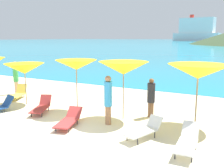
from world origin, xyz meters
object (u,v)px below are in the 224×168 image
object	(u,v)px
umbrella_1	(25,69)
beachgoer_3	(108,98)
umbrella_3	(124,68)
lounge_chair_1	(41,106)
lounge_chair_4	(187,141)
lounge_chair_6	(69,120)
lounge_chair_0	(144,129)
beachgoer_1	(151,97)
cruise_ship	(197,31)
umbrella_4	(198,72)
lounge_chair_3	(18,94)
beachgoer_2	(16,76)
umbrella_2	(76,65)

from	to	relation	value
umbrella_1	beachgoer_3	xyz separation A→B (m)	(5.04, -0.70, -0.76)
umbrella_3	lounge_chair_1	xyz separation A→B (m)	(-3.54, -0.94, -1.80)
lounge_chair_4	lounge_chair_6	size ratio (longest dim) A/B	0.93
lounge_chair_4	beachgoer_3	distance (m)	3.38
lounge_chair_0	beachgoer_3	xyz separation A→B (m)	(-1.70, 0.62, 0.72)
beachgoer_1	lounge_chair_4	bearing A→B (deg)	-170.64
cruise_ship	umbrella_3	bearing A→B (deg)	-71.21
umbrella_3	lounge_chair_4	size ratio (longest dim) A/B	1.43
umbrella_1	lounge_chair_4	world-z (taller)	umbrella_1
umbrella_3	cruise_ship	bearing A→B (deg)	99.40
umbrella_1	lounge_chair_6	world-z (taller)	umbrella_1
lounge_chair_4	cruise_ship	xyz separation A→B (m)	(-42.46, 240.49, 9.08)
lounge_chair_6	umbrella_4	bearing A→B (deg)	12.12
lounge_chair_1	beachgoer_3	xyz separation A→B (m)	(3.34, 0.05, 0.74)
lounge_chair_3	beachgoer_1	distance (m)	7.51
lounge_chair_0	lounge_chair_3	size ratio (longest dim) A/B	0.95
umbrella_3	beachgoer_2	distance (m)	7.71
umbrella_4	lounge_chair_1	bearing A→B (deg)	-167.22
lounge_chair_6	beachgoer_1	world-z (taller)	beachgoer_1
umbrella_2	umbrella_4	distance (m)	5.08
beachgoer_1	lounge_chair_3	bearing A→B (deg)	63.69
umbrella_3	lounge_chair_4	world-z (taller)	umbrella_3
umbrella_2	lounge_chair_3	distance (m)	4.66
umbrella_4	beachgoer_2	xyz separation A→B (m)	(-10.30, 0.74, -1.02)
beachgoer_3	cruise_ship	xyz separation A→B (m)	(-39.30, 239.52, 8.39)
umbrella_3	umbrella_4	world-z (taller)	umbrella_3
beachgoer_2	umbrella_2	bearing A→B (deg)	-115.34
lounge_chair_3	lounge_chair_4	xyz separation A→B (m)	(9.52, -2.29, 0.07)
lounge_chair_3	lounge_chair_0	bearing A→B (deg)	-37.97
lounge_chair_4	beachgoer_3	size ratio (longest dim) A/B	0.87
umbrella_1	lounge_chair_3	size ratio (longest dim) A/B	1.24
umbrella_2	umbrella_1	bearing A→B (deg)	-175.81
lounge_chair_6	beachgoer_3	bearing A→B (deg)	18.91
umbrella_3	umbrella_2	bearing A→B (deg)	179.39
lounge_chair_1	lounge_chair_4	bearing A→B (deg)	-32.30
lounge_chair_4	umbrella_2	bearing A→B (deg)	157.03
lounge_chair_1	beachgoer_1	distance (m)	4.80
lounge_chair_1	beachgoer_2	xyz separation A→B (m)	(-4.00, 2.17, 0.76)
lounge_chair_1	lounge_chair_3	xyz separation A→B (m)	(-3.03, 1.37, -0.02)
umbrella_4	lounge_chair_6	size ratio (longest dim) A/B	1.35
umbrella_3	beachgoer_1	xyz separation A→B (m)	(0.91, 0.75, -1.22)
beachgoer_1	cruise_ship	world-z (taller)	cruise_ship
umbrella_1	lounge_chair_1	world-z (taller)	umbrella_1
umbrella_3	beachgoer_1	world-z (taller)	umbrella_3
lounge_chair_4	beachgoer_3	xyz separation A→B (m)	(-3.16, 0.97, 0.69)
lounge_chair_6	beachgoer_1	bearing A→B (deg)	30.82
lounge_chair_1	lounge_chair_6	xyz separation A→B (m)	(2.12, -0.80, -0.04)
umbrella_1	lounge_chair_6	bearing A→B (deg)	-21.95
umbrella_4	beachgoer_3	distance (m)	3.43
beachgoer_2	lounge_chair_0	bearing A→B (deg)	-119.22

